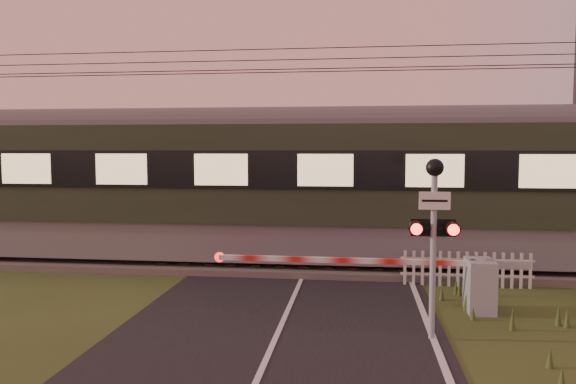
# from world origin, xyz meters

# --- Properties ---
(ground) EXTENTS (160.00, 160.00, 0.00)m
(ground) POSITION_xyz_m (0.00, 0.00, 0.00)
(ground) COLOR #334119
(ground) RESTS_ON ground
(road) EXTENTS (6.00, 140.00, 0.03)m
(road) POSITION_xyz_m (0.02, -0.23, 0.01)
(road) COLOR black
(road) RESTS_ON ground
(track_bed) EXTENTS (140.00, 3.40, 0.39)m
(track_bed) POSITION_xyz_m (0.00, 6.50, 0.07)
(track_bed) COLOR #47423D
(track_bed) RESTS_ON ground
(overhead_wires) EXTENTS (120.00, 0.62, 0.62)m
(overhead_wires) POSITION_xyz_m (0.00, 6.50, 5.72)
(overhead_wires) COLOR black
(overhead_wires) RESTS_ON ground
(boom_gate) EXTENTS (6.55, 0.83, 1.10)m
(boom_gate) POSITION_xyz_m (3.61, 2.55, 0.60)
(boom_gate) COLOR gray
(boom_gate) RESTS_ON ground
(crossing_signal) EXTENTS (0.81, 0.34, 3.18)m
(crossing_signal) POSITION_xyz_m (2.72, 0.69, 2.18)
(crossing_signal) COLOR gray
(crossing_signal) RESTS_ON ground
(picket_fence) EXTENTS (3.14, 0.07, 0.86)m
(picket_fence) POSITION_xyz_m (4.03, 4.60, 0.43)
(picket_fence) COLOR silver
(picket_fence) RESTS_ON ground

